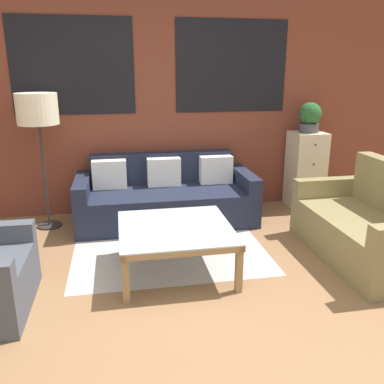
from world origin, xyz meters
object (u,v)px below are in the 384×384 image
(coffee_table, at_px, (175,233))
(settee_vintage, at_px, (369,228))
(floor_lamp, at_px, (37,113))
(drawer_cabinet, at_px, (305,170))
(potted_plant, at_px, (310,117))
(couch_dark, at_px, (166,198))

(coffee_table, bearing_deg, settee_vintage, -2.32)
(coffee_table, bearing_deg, floor_lamp, 133.81)
(settee_vintage, relative_size, coffee_table, 1.54)
(floor_lamp, xyz_separation_m, drawer_cabinet, (3.25, 0.15, -0.82))
(floor_lamp, bearing_deg, potted_plant, 2.64)
(settee_vintage, distance_m, floor_lamp, 3.62)
(settee_vintage, xyz_separation_m, coffee_table, (-1.86, 0.08, 0.06))
(coffee_table, height_order, potted_plant, potted_plant)
(couch_dark, distance_m, drawer_cabinet, 1.90)
(drawer_cabinet, height_order, potted_plant, potted_plant)
(couch_dark, height_order, potted_plant, potted_plant)
(coffee_table, distance_m, floor_lamp, 2.10)
(potted_plant, bearing_deg, drawer_cabinet, -90.00)
(couch_dark, bearing_deg, drawer_cabinet, 6.05)
(settee_vintage, height_order, floor_lamp, floor_lamp)
(potted_plant, bearing_deg, coffee_table, -142.30)
(couch_dark, relative_size, drawer_cabinet, 2.10)
(floor_lamp, relative_size, drawer_cabinet, 1.54)
(settee_vintage, xyz_separation_m, potted_plant, (0.08, 1.58, 0.88))
(couch_dark, xyz_separation_m, coffee_table, (-0.07, -1.31, 0.09))
(settee_vintage, bearing_deg, drawer_cabinet, 86.98)
(couch_dark, distance_m, settee_vintage, 2.26)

